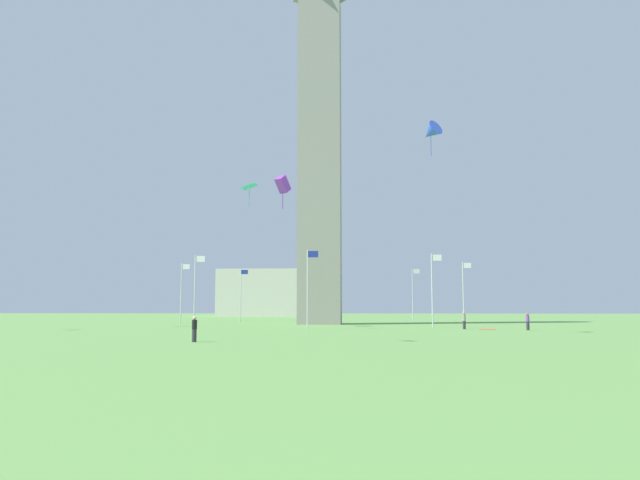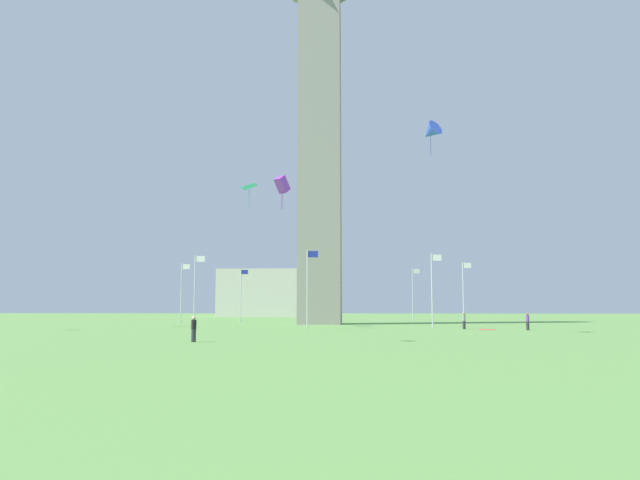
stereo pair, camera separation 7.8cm
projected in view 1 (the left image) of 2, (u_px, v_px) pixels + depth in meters
The scene contains 18 objects.
ground_plane at pixel (320, 324), 78.19m from camera, with size 260.00×260.00×0.00m, color #609347.
obelisk_monument at pixel (320, 135), 80.82m from camera, with size 5.38×5.38×48.88m.
flagpole_n at pixel (464, 290), 77.43m from camera, with size 1.12×0.14×7.80m.
flagpole_ne at pixel (413, 292), 90.38m from camera, with size 1.12×0.14×7.80m.
flagpole_e at pixel (328, 293), 96.46m from camera, with size 1.12×0.14×7.80m.
flagpole_se at pixel (241, 293), 92.11m from camera, with size 1.12×0.14×7.80m.
flagpole_s at pixel (182, 290), 79.86m from camera, with size 1.12×0.14×7.80m.
flagpole_sw at pixel (195, 287), 66.90m from camera, with size 1.12×0.14×7.80m.
flagpole_w at pixel (308, 285), 60.82m from camera, with size 1.12×0.14×7.80m.
flagpole_nw at pixel (433, 287), 65.18m from camera, with size 1.12×0.14×7.80m.
person_gray_shirt at pixel (464, 320), 60.44m from camera, with size 0.32×0.32×1.71m.
person_black_shirt at pixel (194, 329), 38.38m from camera, with size 0.32×0.32×1.60m.
person_purple_shirt at pixel (528, 322), 57.69m from camera, with size 0.32×0.32×1.63m.
kite_purple_box at pixel (283, 184), 37.85m from camera, with size 1.00×1.13×2.07m.
kite_cyan_diamond at pixel (249, 187), 67.47m from camera, with size 1.70×1.76×2.49m.
kite_blue_delta at pixel (431, 132), 50.87m from camera, with size 2.26×2.27×2.91m.
distant_building at pixel (263, 293), 146.19m from camera, with size 18.79×17.25×10.70m.
picnic_blanket_near_first_person at pixel (487, 329), 59.39m from camera, with size 1.80×1.40×0.01m, color red.
Camera 1 is at (5.38, -78.69, 2.16)m, focal length 34.80 mm.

